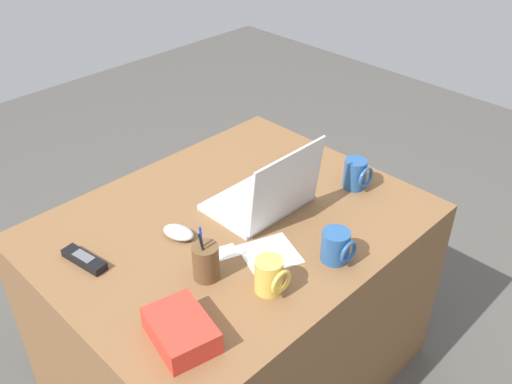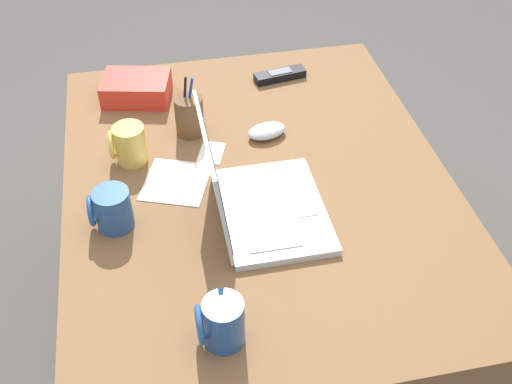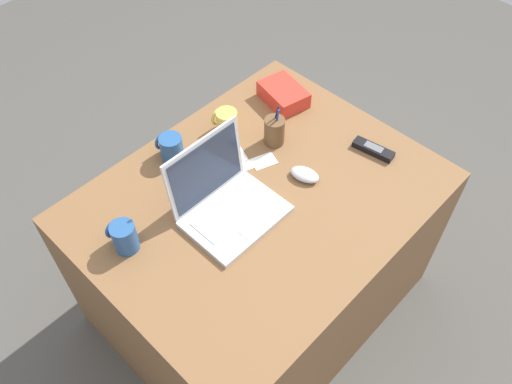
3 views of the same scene
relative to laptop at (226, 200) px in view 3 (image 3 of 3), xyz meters
The scene contains 12 objects.
ground_plane 0.78m from the laptop, 16.13° to the right, with size 6.00×6.00×0.00m, color #4C4944.
desk 0.43m from the laptop, 16.13° to the right, with size 1.19×0.94×0.72m, color brown.
laptop is the anchor object (origin of this frame).
computer_mouse 0.31m from the laptop, 17.77° to the right, with size 0.06×0.11×0.03m, color silver.
coffee_mug_white 0.34m from the laptop, 158.59° to the left, with size 0.08×0.09×0.11m.
coffee_mug_tall 0.37m from the laptop, 45.69° to the left, with size 0.08×0.09×0.10m.
coffee_mug_spare 0.32m from the laptop, 83.88° to the left, with size 0.08×0.09×0.10m.
cordless_phone 0.59m from the laptop, 18.91° to the right, with size 0.07×0.16×0.03m.
pen_holder 0.36m from the laptop, 16.65° to the left, with size 0.08×0.08×0.17m.
snack_bag 0.59m from the laptop, 23.32° to the left, with size 0.13×0.19×0.07m, color red.
paper_note_near_laptop 0.26m from the laptop, 14.15° to the left, with size 0.09×0.06×0.00m, color white.
paper_note_left 0.23m from the laptop, 46.96° to the left, with size 0.16×0.15×0.00m, color white.
Camera 3 is at (-0.83, -0.78, 2.12)m, focal length 37.16 mm.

